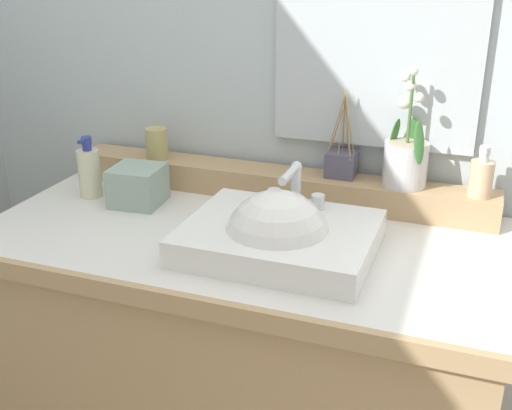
{
  "coord_description": "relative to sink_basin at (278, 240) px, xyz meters",
  "views": [
    {
      "loc": [
        0.53,
        -1.31,
        1.47
      ],
      "look_at": [
        0.05,
        -0.02,
        0.91
      ],
      "focal_mm": 44.84,
      "sensor_mm": 36.0,
      "label": 1
    }
  ],
  "objects": [
    {
      "name": "soap_dispenser",
      "position": [
        0.41,
        0.32,
        0.1
      ],
      "size": [
        0.06,
        0.06,
        0.13
      ],
      "color": "#DCB68B",
      "rests_on": "back_ledge"
    },
    {
      "name": "tumbler_cup",
      "position": [
        -0.47,
        0.31,
        0.09
      ],
      "size": [
        0.06,
        0.06,
        0.09
      ],
      "primitive_type": "cylinder",
      "color": "tan",
      "rests_on": "back_ledge"
    },
    {
      "name": "sink_basin",
      "position": [
        0.0,
        0.0,
        0.0
      ],
      "size": [
        0.43,
        0.35,
        0.27
      ],
      "color": "white",
      "rests_on": "vanity_cabinet"
    },
    {
      "name": "potted_plant",
      "position": [
        0.23,
        0.33,
        0.12
      ],
      "size": [
        0.11,
        0.12,
        0.31
      ],
      "color": "silver",
      "rests_on": "back_ledge"
    },
    {
      "name": "mirror",
      "position": [
        0.12,
        0.39,
        0.43
      ],
      "size": [
        0.53,
        0.02,
        0.6
      ],
      "primitive_type": "cube",
      "color": "silver"
    },
    {
      "name": "lotion_bottle",
      "position": [
        -0.6,
        0.16,
        0.04
      ],
      "size": [
        0.06,
        0.06,
        0.17
      ],
      "color": "beige",
      "rests_on": "vanity_cabinet"
    },
    {
      "name": "back_ledge",
      "position": [
        -0.12,
        0.33,
        0.01
      ],
      "size": [
        1.19,
        0.11,
        0.08
      ],
      "primitive_type": "cube",
      "color": "tan",
      "rests_on": "vanity_cabinet"
    },
    {
      "name": "tissue_box",
      "position": [
        -0.45,
        0.15,
        0.02
      ],
      "size": [
        0.14,
        0.14,
        0.1
      ],
      "primitive_type": "cube",
      "rotation": [
        0.0,
        0.0,
        0.08
      ],
      "color": "#8CA497",
      "rests_on": "vanity_cabinet"
    },
    {
      "name": "vanity_cabinet",
      "position": [
        -0.12,
        0.07,
        -0.44
      ],
      "size": [
        1.26,
        0.66,
        0.82
      ],
      "color": "tan",
      "rests_on": "ground"
    },
    {
      "name": "wall_back",
      "position": [
        -0.12,
        0.5,
        0.39
      ],
      "size": [
        2.79,
        0.2,
        2.47
      ],
      "primitive_type": "cube",
      "color": "silver",
      "rests_on": "ground"
    },
    {
      "name": "reed_diffuser",
      "position": [
        0.06,
        0.35,
        0.08
      ],
      "size": [
        0.08,
        0.08,
        0.24
      ],
      "color": "#4F4B60",
      "rests_on": "back_ledge"
    }
  ]
}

